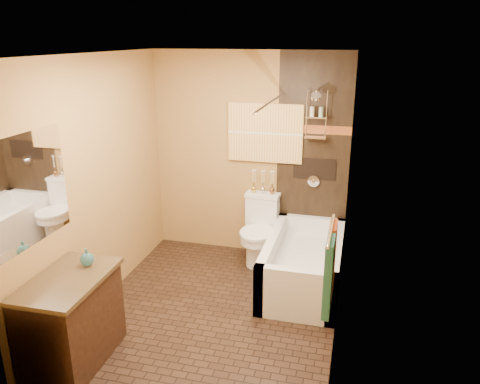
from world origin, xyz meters
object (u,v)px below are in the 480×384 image
(toilet, at_px, (259,230))
(vanity, at_px, (72,320))
(sunset_painting, at_px, (265,133))
(bathtub, at_px, (303,267))

(toilet, relative_size, vanity, 0.91)
(sunset_painting, bearing_deg, bathtub, -50.39)
(vanity, bearing_deg, sunset_painting, 64.56)
(sunset_painting, height_order, vanity, sunset_painting)
(toilet, bearing_deg, bathtub, -34.01)
(bathtub, xyz_separation_m, toilet, (-0.60, 0.46, 0.19))
(bathtub, bearing_deg, sunset_painting, 129.61)
(bathtub, distance_m, toilet, 0.78)
(sunset_painting, distance_m, toilet, 1.17)
(sunset_painting, relative_size, vanity, 1.00)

